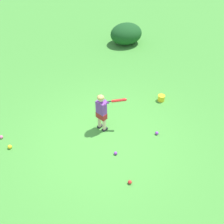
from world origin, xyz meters
name	(u,v)px	position (x,y,z in m)	size (l,w,h in m)	color
ground_plane	(106,140)	(0.00, 0.00, 0.00)	(40.00, 40.00, 0.00)	#479338
child_batter	(102,109)	(-0.41, 0.11, 0.65)	(0.38, 0.73, 1.08)	#232328
play_ball_near_batter	(130,182)	(1.38, -0.16, 0.04)	(0.08, 0.08, 0.08)	red
play_ball_midfield	(10,147)	(-0.86, -2.18, 0.05)	(0.10, 0.10, 0.10)	yellow
play_ball_far_left	(116,153)	(0.53, -0.03, 0.04)	(0.08, 0.08, 0.08)	purple
play_ball_behind_batter	(157,133)	(0.44, 1.22, 0.04)	(0.09, 0.09, 0.09)	purple
play_ball_far_right	(1,137)	(-1.30, -2.30, 0.04)	(0.09, 0.09, 0.09)	pink
toy_bucket	(161,98)	(-0.67, 2.18, 0.10)	(0.22, 0.22, 0.19)	yellow
shrub_left_background	(126,34)	(-4.52, 3.25, 0.41)	(1.09, 1.31, 0.83)	#194C1E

